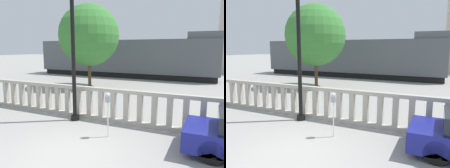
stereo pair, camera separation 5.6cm
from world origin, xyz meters
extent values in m
plane|color=gray|center=(0.00, 0.00, 0.00)|extent=(160.00, 160.00, 0.00)
cube|color=#ADA599|center=(0.00, 3.21, 0.07)|extent=(13.41, 0.24, 0.14)
cube|color=#ADA599|center=(0.00, 3.21, 1.30)|extent=(13.41, 0.24, 0.14)
cube|color=#ADA599|center=(-6.20, 3.21, 0.68)|extent=(0.20, 0.20, 1.09)
cube|color=#ADA599|center=(-5.63, 3.21, 0.68)|extent=(0.20, 0.20, 1.09)
cube|color=#ADA599|center=(-5.07, 3.21, 0.68)|extent=(0.20, 0.20, 1.09)
cube|color=#ADA599|center=(-4.51, 3.21, 0.68)|extent=(0.20, 0.20, 1.09)
cube|color=#ADA599|center=(-3.94, 3.21, 0.68)|extent=(0.20, 0.20, 1.09)
cube|color=#ADA599|center=(-3.38, 3.21, 0.68)|extent=(0.20, 0.20, 1.09)
cube|color=#ADA599|center=(-2.82, 3.21, 0.68)|extent=(0.20, 0.20, 1.09)
cube|color=#ADA599|center=(-2.25, 3.21, 0.68)|extent=(0.20, 0.20, 1.09)
cube|color=#ADA599|center=(-1.69, 3.21, 0.68)|extent=(0.20, 0.20, 1.09)
cube|color=#ADA599|center=(-1.13, 3.21, 0.68)|extent=(0.20, 0.20, 1.09)
cube|color=#ADA599|center=(-0.56, 3.21, 0.68)|extent=(0.20, 0.20, 1.09)
cube|color=#ADA599|center=(0.00, 3.21, 0.68)|extent=(0.20, 0.20, 1.09)
cube|color=#ADA599|center=(0.56, 3.21, 0.68)|extent=(0.20, 0.20, 1.09)
cube|color=#ADA599|center=(1.13, 3.21, 0.68)|extent=(0.20, 0.20, 1.09)
cube|color=#ADA599|center=(1.69, 3.21, 0.68)|extent=(0.20, 0.20, 1.09)
cube|color=#ADA599|center=(2.25, 3.21, 0.68)|extent=(0.20, 0.20, 1.09)
cube|color=#ADA599|center=(2.82, 3.21, 0.68)|extent=(0.20, 0.20, 1.09)
cube|color=#ADA599|center=(3.38, 3.21, 0.68)|extent=(0.20, 0.20, 1.09)
cube|color=#ADA599|center=(3.94, 3.21, 0.68)|extent=(0.20, 0.20, 1.09)
cylinder|color=black|center=(-1.55, 2.71, 0.10)|extent=(0.36, 0.36, 0.20)
cylinder|color=black|center=(-1.55, 2.71, 2.90)|extent=(0.16, 0.16, 5.40)
cylinder|color=silver|center=(0.48, 1.69, 0.61)|extent=(0.04, 0.04, 1.22)
cylinder|color=gray|center=(0.48, 1.69, 1.32)|extent=(0.19, 0.19, 0.19)
sphere|color=#B2B7BC|center=(0.48, 1.69, 1.45)|extent=(0.16, 0.16, 0.16)
cylinder|color=black|center=(3.68, 1.22, 0.33)|extent=(0.67, 0.18, 0.67)
cylinder|color=black|center=(3.68, 2.74, 0.33)|extent=(0.67, 0.18, 0.67)
cube|color=black|center=(-5.18, 16.68, 0.28)|extent=(18.43, 2.10, 0.55)
cube|color=#4C5156|center=(-5.18, 16.68, 2.17)|extent=(18.81, 2.62, 3.25)
cube|color=#4C5156|center=(2.81, 16.68, 4.10)|extent=(2.82, 2.36, 0.60)
cylinder|color=#4C3823|center=(-5.07, 9.87, 1.11)|extent=(0.25, 0.25, 2.22)
sphere|color=#387A33|center=(-5.07, 9.87, 3.94)|extent=(4.60, 4.60, 4.60)
camera|label=1|loc=(3.57, -4.64, 2.98)|focal=35.00mm
camera|label=2|loc=(3.62, -4.61, 2.98)|focal=35.00mm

